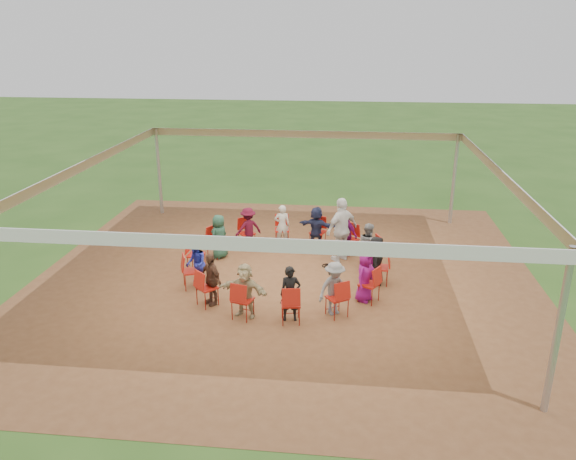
# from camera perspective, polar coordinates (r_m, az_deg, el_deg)

# --- Properties ---
(ground) EXTENTS (80.00, 80.00, 0.00)m
(ground) POSITION_cam_1_polar(r_m,az_deg,el_deg) (14.81, -0.24, -4.79)
(ground) COLOR #2C5119
(ground) RESTS_ON ground
(dirt_patch) EXTENTS (13.00, 13.00, 0.00)m
(dirt_patch) POSITION_cam_1_polar(r_m,az_deg,el_deg) (14.80, -0.24, -4.77)
(dirt_patch) COLOR brown
(dirt_patch) RESTS_ON ground
(tent) EXTENTS (10.33, 10.33, 3.00)m
(tent) POSITION_cam_1_polar(r_m,az_deg,el_deg) (14.00, -0.25, 4.10)
(tent) COLOR #B2B2B7
(tent) RESTS_ON ground
(chair_0) EXTENTS (0.47, 0.45, 0.90)m
(chair_0) POSITION_cam_1_polar(r_m,az_deg,el_deg) (14.43, 9.36, -3.79)
(chair_0) COLOR #B61A0F
(chair_0) RESTS_ON ground
(chair_1) EXTENTS (0.57, 0.55, 0.90)m
(chair_1) POSITION_cam_1_polar(r_m,az_deg,el_deg) (15.41, 8.55, -2.20)
(chair_1) COLOR #B61A0F
(chair_1) RESTS_ON ground
(chair_2) EXTENTS (0.61, 0.61, 0.90)m
(chair_2) POSITION_cam_1_polar(r_m,az_deg,el_deg) (16.22, 6.26, -0.97)
(chair_2) COLOR #B61A0F
(chair_2) RESTS_ON ground
(chair_3) EXTENTS (0.53, 0.54, 0.90)m
(chair_3) POSITION_cam_1_polar(r_m,az_deg,el_deg) (16.75, 3.04, -0.21)
(chair_3) COLOR #B61A0F
(chair_3) RESTS_ON ground
(chair_4) EXTENTS (0.48, 0.50, 0.90)m
(chair_4) POSITION_cam_1_polar(r_m,az_deg,el_deg) (16.90, -0.61, 0.00)
(chair_4) COLOR #B61A0F
(chair_4) RESTS_ON ground
(chair_5) EXTENTS (0.60, 0.60, 0.90)m
(chair_5) POSITION_cam_1_polar(r_m,az_deg,el_deg) (16.67, -4.22, -0.33)
(chair_5) COLOR #B61A0F
(chair_5) RESTS_ON ground
(chair_6) EXTENTS (0.59, 0.58, 0.90)m
(chair_6) POSITION_cam_1_polar(r_m,az_deg,el_deg) (16.08, -7.29, -1.20)
(chair_6) COLOR #B61A0F
(chair_6) RESTS_ON ground
(chair_7) EXTENTS (0.47, 0.45, 0.90)m
(chair_7) POSITION_cam_1_polar(r_m,az_deg,el_deg) (15.22, -9.32, -2.52)
(chair_7) COLOR #B61A0F
(chair_7) RESTS_ON ground
(chair_8) EXTENTS (0.57, 0.55, 0.90)m
(chair_8) POSITION_cam_1_polar(r_m,az_deg,el_deg) (14.23, -9.78, -4.16)
(chair_8) COLOR #B61A0F
(chair_8) RESTS_ON ground
(chair_9) EXTENTS (0.61, 0.61, 0.90)m
(chair_9) POSITION_cam_1_polar(r_m,az_deg,el_deg) (13.29, -8.23, -5.83)
(chair_9) COLOR #B61A0F
(chair_9) RESTS_ON ground
(chair_10) EXTENTS (0.53, 0.54, 0.90)m
(chair_10) POSITION_cam_1_polar(r_m,az_deg,el_deg) (12.62, -4.63, -7.11)
(chair_10) COLOR #B61A0F
(chair_10) RESTS_ON ground
(chair_11) EXTENTS (0.48, 0.50, 0.90)m
(chair_11) POSITION_cam_1_polar(r_m,az_deg,el_deg) (12.41, 0.27, -7.52)
(chair_11) COLOR #B61A0F
(chair_11) RESTS_ON ground
(chair_12) EXTENTS (0.60, 0.60, 0.90)m
(chair_12) POSITION_cam_1_polar(r_m,az_deg,el_deg) (12.72, 5.01, -6.89)
(chair_12) COLOR #B61A0F
(chair_12) RESTS_ON ground
(chair_13) EXTENTS (0.59, 0.58, 0.90)m
(chair_13) POSITION_cam_1_polar(r_m,az_deg,el_deg) (13.46, 8.23, -5.49)
(chair_13) COLOR #B61A0F
(chair_13) RESTS_ON ground
(person_seated_0) EXTENTS (0.39, 0.64, 1.27)m
(person_seated_0) POSITION_cam_1_polar(r_m,az_deg,el_deg) (14.35, 8.92, -3.07)
(person_seated_0) COLOR black
(person_seated_0) RESTS_ON ground
(person_seated_1) EXTENTS (0.56, 0.70, 1.27)m
(person_seated_1) POSITION_cam_1_polar(r_m,az_deg,el_deg) (15.29, 8.17, -1.59)
(person_seated_1) COLOR slate
(person_seated_1) RESTS_ON ground
(person_seated_2) EXTENTS (0.80, 0.78, 1.27)m
(person_seated_2) POSITION_cam_1_polar(r_m,az_deg,el_deg) (16.07, 6.00, -0.44)
(person_seated_2) COLOR #83106B
(person_seated_2) RESTS_ON ground
(person_seated_3) EXTENTS (1.25, 0.76, 1.27)m
(person_seated_3) POSITION_cam_1_polar(r_m,az_deg,el_deg) (16.58, 2.91, 0.27)
(person_seated_3) COLOR #1F2444
(person_seated_3) RESTS_ON ground
(person_seated_4) EXTENTS (0.50, 0.37, 1.27)m
(person_seated_4) POSITION_cam_1_polar(r_m,az_deg,el_deg) (16.73, -0.60, 0.48)
(person_seated_4) COLOR beige
(person_seated_4) RESTS_ON ground
(person_seated_5) EXTENTS (0.90, 0.80, 1.27)m
(person_seated_5) POSITION_cam_1_polar(r_m,az_deg,el_deg) (16.50, -4.06, 0.16)
(person_seated_5) COLOR #450A1A
(person_seated_5) RESTS_ON ground
(person_seated_6) EXTENTS (0.61, 0.71, 1.27)m
(person_seated_6) POSITION_cam_1_polar(r_m,az_deg,el_deg) (15.94, -7.00, -0.65)
(person_seated_6) COLOR #224B37
(person_seated_6) RESTS_ON ground
(person_seated_7) EXTENTS (0.56, 0.70, 1.27)m
(person_seated_7) POSITION_cam_1_polar(r_m,az_deg,el_deg) (14.16, -9.34, -3.41)
(person_seated_7) COLOR #1F2796
(person_seated_7) RESTS_ON ground
(person_seated_8) EXTENTS (0.80, 0.78, 1.27)m
(person_seated_8) POSITION_cam_1_polar(r_m,az_deg,el_deg) (13.27, -7.83, -4.95)
(person_seated_8) COLOR #513223
(person_seated_8) RESTS_ON ground
(person_seated_9) EXTENTS (1.25, 0.76, 1.27)m
(person_seated_9) POSITION_cam_1_polar(r_m,az_deg,el_deg) (12.63, -4.40, -6.12)
(person_seated_9) COLOR tan
(person_seated_9) RESTS_ON ground
(person_seated_10) EXTENTS (0.50, 0.37, 1.27)m
(person_seated_10) POSITION_cam_1_polar(r_m,az_deg,el_deg) (12.44, 0.24, -6.50)
(person_seated_10) COLOR black
(person_seated_10) RESTS_ON ground
(person_seated_11) EXTENTS (0.90, 0.80, 1.27)m
(person_seated_11) POSITION_cam_1_polar(r_m,az_deg,el_deg) (12.73, 4.74, -5.92)
(person_seated_11) COLOR slate
(person_seated_11) RESTS_ON ground
(person_seated_12) EXTENTS (0.61, 0.71, 1.27)m
(person_seated_12) POSITION_cam_1_polar(r_m,az_deg,el_deg) (13.43, 7.82, -4.64)
(person_seated_12) COLOR #83106B
(person_seated_12) RESTS_ON ground
(standing_person) EXTENTS (1.15, 1.13, 1.82)m
(standing_person) POSITION_cam_1_polar(r_m,az_deg,el_deg) (15.61, 5.49, 0.05)
(standing_person) COLOR silver
(standing_person) RESTS_ON ground
(cable_coil) EXTENTS (0.31, 0.31, 0.03)m
(cable_coil) POSITION_cam_1_polar(r_m,az_deg,el_deg) (15.46, 4.04, -3.67)
(cable_coil) COLOR black
(cable_coil) RESTS_ON ground
(laptop) EXTENTS (0.25, 0.31, 0.20)m
(laptop) POSITION_cam_1_polar(r_m,az_deg,el_deg) (14.37, 8.25, -3.19)
(laptop) COLOR #B7B7BC
(laptop) RESTS_ON ground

